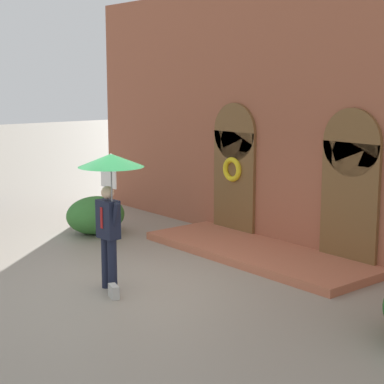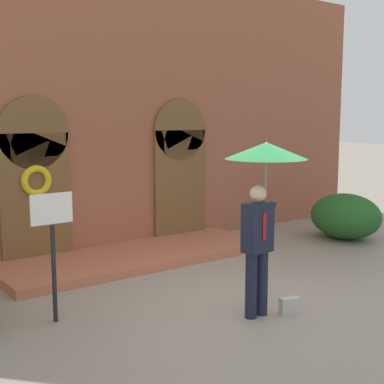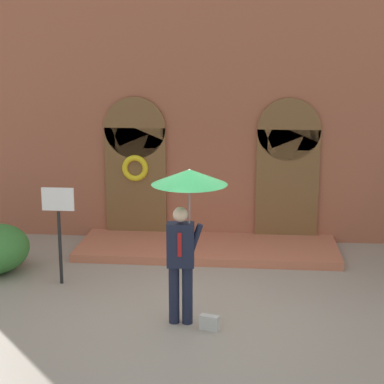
{
  "view_description": "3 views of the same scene",
  "coord_description": "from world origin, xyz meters",
  "views": [
    {
      "loc": [
        8.93,
        -6.02,
        3.58
      ],
      "look_at": [
        -0.41,
        1.68,
        1.44
      ],
      "focal_mm": 60.0,
      "sensor_mm": 36.0,
      "label": 1
    },
    {
      "loc": [
        -5.02,
        -5.44,
        2.71
      ],
      "look_at": [
        -0.16,
        1.1,
        1.54
      ],
      "focal_mm": 50.0,
      "sensor_mm": 36.0,
      "label": 2
    },
    {
      "loc": [
        0.85,
        -9.3,
        4.08
      ],
      "look_at": [
        -0.2,
        1.87,
        1.51
      ],
      "focal_mm": 60.0,
      "sensor_mm": 36.0,
      "label": 3
    }
  ],
  "objects": [
    {
      "name": "person_with_umbrella",
      "position": [
        -0.06,
        -0.37,
        1.91
      ],
      "size": [
        1.1,
        1.1,
        2.36
      ],
      "color": "#191E33",
      "rests_on": "ground"
    },
    {
      "name": "handbag",
      "position": [
        0.28,
        -0.57,
        0.11
      ],
      "size": [
        0.3,
        0.19,
        0.22
      ],
      "primitive_type": "cube",
      "rotation": [
        0.0,
        0.0,
        -0.29
      ],
      "color": "#B7B7B2",
      "rests_on": "ground"
    },
    {
      "name": "shrub_right",
      "position": [
        4.64,
        1.86,
        0.5
      ],
      "size": [
        1.36,
        1.63,
        1.0
      ],
      "primitive_type": "ellipsoid",
      "color": "#235B23",
      "rests_on": "ground"
    },
    {
      "name": "sign_post",
      "position": [
        -2.43,
        1.08,
        1.16
      ],
      "size": [
        0.56,
        0.06,
        1.72
      ],
      "color": "black",
      "rests_on": "ground"
    },
    {
      "name": "ground_plane",
      "position": [
        0.0,
        0.0,
        0.0
      ],
      "size": [
        80.0,
        80.0,
        0.0
      ],
      "primitive_type": "plane",
      "color": "gray"
    },
    {
      "name": "building_facade",
      "position": [
        -0.0,
        4.15,
        2.68
      ],
      "size": [
        14.0,
        2.3,
        5.6
      ],
      "color": "#9E563D",
      "rests_on": "ground"
    }
  ]
}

